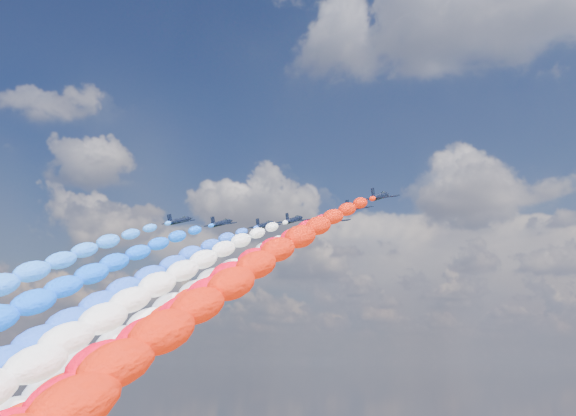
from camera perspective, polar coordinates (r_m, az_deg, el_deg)
The scene contains 16 objects.
jet_0 at distance 176.59m, azimuth -8.91°, elevation -1.04°, with size 8.50×11.39×2.51m, color black, non-canonical shape.
trail_0 at distance 137.60m, azimuth -21.52°, elevation -6.30°, with size 6.28×95.28×47.13m, color #2877FF, non-canonical shape.
jet_1 at distance 178.21m, azimuth -5.49°, elevation -1.24°, with size 8.50×11.39×2.51m, color black, non-canonical shape.
trail_1 at distance 137.03m, azimuth -17.03°, elevation -6.60°, with size 6.28×95.28×47.13m, color #0D59FE, non-canonical shape.
jet_2 at distance 179.89m, azimuth -1.89°, elevation -1.40°, with size 8.50×11.39×2.51m, color black, non-canonical shape.
trail_2 at distance 136.59m, azimuth -12.24°, elevation -6.85°, with size 6.28×95.28×47.13m, color blue, non-canonical shape.
jet_3 at distance 173.28m, azimuth 0.50°, elevation -0.98°, with size 8.50×11.39×2.51m, color black, non-canonical shape.
trail_3 at distance 128.70m, azimuth -9.59°, elevation -6.62°, with size 6.28×95.28×47.13m, color white, non-canonical shape.
jet_4 at distance 183.88m, azimuth 1.93°, elevation -1.65°, with size 8.50×11.39×2.51m, color black, non-canonical shape.
trail_4 at distance 138.57m, azimuth -6.94°, elevation -7.12°, with size 6.28×95.28×47.13m, color white, non-canonical shape.
jet_5 at distance 173.97m, azimuth 3.81°, elevation -1.00°, with size 8.50×11.39×2.51m, color black, non-canonical shape.
trail_5 at distance 127.73m, azimuth -5.09°, elevation -6.71°, with size 6.28×95.28×47.13m, color red, non-canonical shape.
jet_6 at distance 160.11m, azimuth 5.57°, elevation 0.05°, with size 8.50×11.39×2.51m, color black, non-canonical shape.
trail_6 at distance 113.00m, azimuth -3.71°, elevation -5.97°, with size 6.28×95.28×47.13m, color #F9031D, non-canonical shape.
jet_7 at distance 150.07m, azimuth 7.57°, elevation 0.96°, with size 8.50×11.39×2.51m, color black, non-canonical shape.
trail_7 at distance 102.02m, azimuth -1.71°, elevation -5.28°, with size 6.28×95.28×47.13m, color red, non-canonical shape.
Camera 1 is at (76.70, -142.25, 66.11)m, focal length 43.27 mm.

